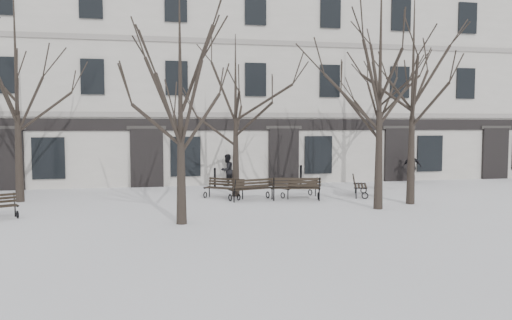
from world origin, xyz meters
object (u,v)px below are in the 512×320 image
object	(u,v)px
tree_1	(180,78)
bench_3	(224,187)
bench_2	(296,188)
bench_4	(300,187)
tree_3	(413,73)
bench_1	(252,188)
tree_2	(380,64)
bench_5	(359,185)

from	to	relation	value
tree_1	bench_3	distance (m)	6.81
bench_2	bench_4	world-z (taller)	bench_2
tree_3	bench_3	bearing A→B (deg)	157.62
bench_1	bench_2	world-z (taller)	bench_2
tree_2	bench_2	xyz separation A→B (m)	(-2.39, 2.56, -4.76)
bench_2	bench_3	xyz separation A→B (m)	(-2.81, 1.15, -0.07)
tree_1	tree_2	world-z (taller)	tree_2
bench_4	bench_5	distance (m)	2.60
bench_5	tree_2	bearing A→B (deg)	-169.10
bench_4	bench_2	bearing A→B (deg)	37.46
bench_1	bench_2	bearing A→B (deg)	152.31
tree_3	bench_2	world-z (taller)	tree_3
bench_2	bench_5	size ratio (longest dim) A/B	1.08
bench_1	bench_4	bearing A→B (deg)	174.98
tree_2	bench_4	xyz separation A→B (m)	(-1.98, 3.35, -4.84)
tree_2	bench_3	distance (m)	8.00
tree_3	bench_1	xyz separation A→B (m)	(-5.91, 2.06, -4.59)
bench_2	tree_2	bearing A→B (deg)	146.12
bench_2	bench_5	distance (m)	3.09
bench_5	bench_4	bearing A→B (deg)	109.81
tree_1	tree_2	distance (m)	7.40
bench_5	bench_1	bearing A→B (deg)	115.98
bench_2	bench_3	bearing A→B (deg)	-9.10
tree_2	bench_4	bearing A→B (deg)	120.59
bench_2	bench_5	bearing A→B (deg)	-153.59
tree_1	bench_5	size ratio (longest dim) A/B	3.84
tree_3	bench_1	bearing A→B (deg)	160.77
tree_2	bench_3	xyz separation A→B (m)	(-5.19, 3.70, -4.83)
bench_3	tree_2	bearing A→B (deg)	1.65
tree_3	bench_2	xyz separation A→B (m)	(-4.14, 1.71, -4.56)
bench_3	bench_5	distance (m)	5.83
bench_1	bench_4	world-z (taller)	bench_1
tree_1	bench_2	size ratio (longest dim) A/B	3.55
bench_2	bench_3	world-z (taller)	bench_2
bench_3	bench_5	bearing A→B (deg)	32.86
bench_1	bench_5	world-z (taller)	bench_1
bench_3	bench_4	distance (m)	3.23
tree_1	bench_4	bearing A→B (deg)	42.03
bench_3	tree_1	bearing A→B (deg)	-74.72
tree_2	bench_1	bearing A→B (deg)	145.07
bench_3	bench_4	bearing A→B (deg)	30.91
bench_5	bench_3	bearing A→B (deg)	107.38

